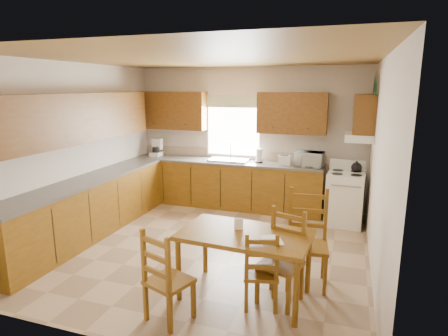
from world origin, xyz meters
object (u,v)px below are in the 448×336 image
(stove, at_px, (345,199))
(chair_near_right, at_px, (261,268))
(chair_near_left, at_px, (169,275))
(chair_far_left, at_px, (280,259))
(dining_table, at_px, (245,265))
(microwave, at_px, (309,159))
(chair_far_right, at_px, (307,240))

(stove, height_order, chair_near_right, stove)
(chair_near_left, relative_size, chair_far_left, 0.96)
(dining_table, height_order, chair_far_left, chair_far_left)
(stove, bearing_deg, chair_near_left, -111.51)
(chair_near_right, xyz_separation_m, chair_far_left, (0.18, 0.14, 0.07))
(chair_far_left, bearing_deg, microwave, 106.31)
(microwave, xyz_separation_m, dining_table, (-0.37, -3.01, -0.68))
(chair_near_left, height_order, chair_near_right, chair_near_left)
(chair_far_left, relative_size, chair_far_right, 0.89)
(chair_near_right, bearing_deg, dining_table, -44.68)
(stove, distance_m, dining_table, 2.94)
(chair_near_left, bearing_deg, chair_far_left, -126.28)
(chair_near_left, distance_m, chair_near_right, 0.98)
(chair_far_left, xyz_separation_m, chair_far_right, (0.23, 0.46, 0.06))
(chair_near_left, xyz_separation_m, chair_near_right, (0.82, 0.53, -0.05))
(chair_near_left, bearing_deg, chair_far_right, -117.68)
(microwave, relative_size, chair_far_left, 0.44)
(microwave, height_order, dining_table, microwave)
(dining_table, bearing_deg, chair_near_left, -128.91)
(dining_table, relative_size, chair_far_right, 1.25)
(stove, height_order, dining_table, stove)
(stove, relative_size, chair_near_right, 1.03)
(chair_near_left, height_order, chair_far_right, chair_far_right)
(stove, relative_size, dining_table, 0.63)
(chair_near_left, bearing_deg, chair_near_right, -126.94)
(dining_table, bearing_deg, stove, 73.38)
(dining_table, xyz_separation_m, chair_far_right, (0.63, 0.47, 0.19))
(microwave, height_order, chair_far_left, microwave)
(chair_far_left, bearing_deg, chair_near_right, -127.65)
(stove, height_order, chair_near_left, chair_near_left)
(chair_far_left, height_order, chair_far_right, chair_far_right)
(dining_table, height_order, chair_near_left, chair_near_left)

